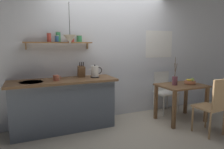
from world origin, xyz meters
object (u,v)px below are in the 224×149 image
at_px(fruit_bowl, 190,82).
at_px(pendant_lamp, 70,39).
at_px(dining_chair_near, 213,104).
at_px(electric_kettle, 95,72).
at_px(dining_table, 181,91).
at_px(dining_chair_far, 164,90).
at_px(coffee_mug_by_sink, 56,78).
at_px(knife_block, 81,71).
at_px(twig_vase, 175,80).

bearing_deg(fruit_bowl, pendant_lamp, 168.26).
xyz_separation_m(dining_chair_near, electric_kettle, (-1.65, 1.20, 0.48)).
bearing_deg(dining_table, dining_chair_far, 85.31).
relative_size(dining_chair_far, pendant_lamp, 1.33).
bearing_deg(electric_kettle, coffee_mug_by_sink, -174.90).
bearing_deg(electric_kettle, knife_block, 147.09).
xyz_separation_m(dining_chair_far, twig_vase, (-0.20, -0.57, 0.32)).
xyz_separation_m(dining_chair_far, pendant_lamp, (-2.12, -0.15, 1.10)).
bearing_deg(knife_block, fruit_bowl, -17.61).
bearing_deg(coffee_mug_by_sink, dining_table, -10.01).
xyz_separation_m(knife_block, coffee_mug_by_sink, (-0.49, -0.21, -0.06)).
height_order(dining_chair_far, fruit_bowl, dining_chair_far).
height_order(dining_chair_near, fruit_bowl, dining_chair_near).
distance_m(fruit_bowl, coffee_mug_by_sink, 2.57).
bearing_deg(dining_chair_near, dining_chair_far, 88.91).
relative_size(twig_vase, electric_kettle, 2.18).
distance_m(coffee_mug_by_sink, pendant_lamp, 0.70).
bearing_deg(fruit_bowl, twig_vase, 171.41).
bearing_deg(fruit_bowl, electric_kettle, 164.49).
xyz_separation_m(dining_table, pendant_lamp, (-2.07, 0.44, 1.01)).
bearing_deg(dining_chair_far, coffee_mug_by_sink, -175.64).
bearing_deg(pendant_lamp, dining_chair_near, -29.19).
distance_m(dining_chair_near, electric_kettle, 2.10).
distance_m(dining_table, fruit_bowl, 0.27).
xyz_separation_m(twig_vase, knife_block, (-1.69, 0.59, 0.20)).
relative_size(dining_chair_far, knife_block, 3.13).
distance_m(fruit_bowl, pendant_lamp, 2.46).
distance_m(dining_chair_near, knife_block, 2.35).
relative_size(dining_chair_near, dining_chair_far, 1.08).
relative_size(dining_table, fruit_bowl, 4.13).
bearing_deg(dining_chair_far, twig_vase, -109.23).
xyz_separation_m(fruit_bowl, twig_vase, (-0.34, 0.05, 0.04)).
height_order(fruit_bowl, coffee_mug_by_sink, coffee_mug_by_sink).
height_order(coffee_mug_by_sink, pendant_lamp, pendant_lamp).
bearing_deg(fruit_bowl, dining_chair_near, -103.44).
relative_size(dining_table, twig_vase, 1.64).
relative_size(dining_chair_far, fruit_bowl, 4.16).
bearing_deg(knife_block, dining_chair_near, -35.80).
distance_m(dining_chair_far, electric_kettle, 1.75).
height_order(dining_table, pendant_lamp, pendant_lamp).
height_order(dining_chair_far, pendant_lamp, pendant_lamp).
bearing_deg(pendant_lamp, dining_table, -12.03).
relative_size(fruit_bowl, twig_vase, 0.40).
height_order(dining_table, fruit_bowl, fruit_bowl).
height_order(knife_block, pendant_lamp, pendant_lamp).
xyz_separation_m(knife_block, pendant_lamp, (-0.23, -0.18, 0.59)).
bearing_deg(coffee_mug_by_sink, twig_vase, -10.11).
relative_size(dining_chair_near, knife_block, 3.38).
xyz_separation_m(dining_table, dining_chair_near, (0.02, -0.73, -0.06)).
xyz_separation_m(dining_table, dining_chair_far, (0.05, 0.59, -0.10)).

